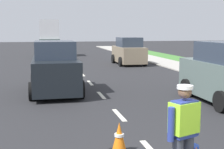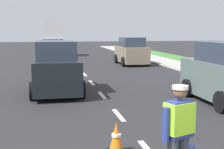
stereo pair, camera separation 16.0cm
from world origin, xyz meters
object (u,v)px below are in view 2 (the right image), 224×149
object	(u,v)px
traffic_cone_near	(116,137)
car_parked_far	(131,52)
car_oncoming_lead	(56,69)
road_worker	(180,130)
delivery_truck	(53,40)

from	to	relation	value
traffic_cone_near	car_parked_far	xyz separation A→B (m)	(4.75, 16.60, 0.62)
traffic_cone_near	car_oncoming_lead	xyz separation A→B (m)	(-1.05, 6.73, 0.66)
road_worker	traffic_cone_near	size ratio (longest dim) A/B	2.60
road_worker	car_oncoming_lead	distance (m)	8.49
car_parked_far	delivery_truck	bearing A→B (deg)	121.08
car_oncoming_lead	car_parked_far	bearing A→B (deg)	59.57
car_parked_far	car_oncoming_lead	world-z (taller)	car_oncoming_lead
car_parked_far	car_oncoming_lead	distance (m)	11.44
delivery_truck	car_parked_far	bearing A→B (deg)	-58.92
delivery_truck	car_oncoming_lead	size ratio (longest dim) A/B	1.15
car_parked_far	traffic_cone_near	bearing A→B (deg)	-105.96
car_parked_far	car_oncoming_lead	xyz separation A→B (m)	(-5.80, -9.87, 0.04)
delivery_truck	road_worker	bearing A→B (deg)	-86.71
road_worker	car_parked_far	distance (m)	18.61
delivery_truck	car_parked_far	xyz separation A→B (m)	(5.62, -9.32, -0.67)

